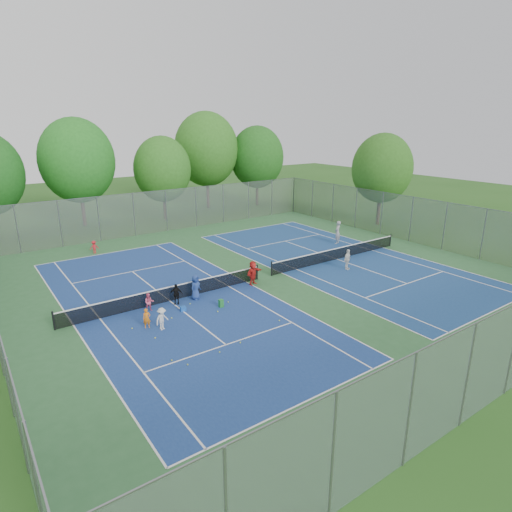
{
  "coord_description": "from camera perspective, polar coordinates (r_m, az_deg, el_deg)",
  "views": [
    {
      "loc": [
        -16.35,
        -22.14,
        10.28
      ],
      "look_at": [
        0.0,
        1.0,
        1.3
      ],
      "focal_mm": 30.0,
      "sensor_mm": 36.0,
      "label": 1
    }
  ],
  "objects": [
    {
      "name": "ground",
      "position": [
        29.39,
        1.13,
        -2.9
      ],
      "size": [
        120.0,
        120.0,
        0.0
      ],
      "primitive_type": "plane",
      "color": "#245119",
      "rests_on": "ground"
    },
    {
      "name": "court_pad",
      "position": [
        29.38,
        1.13,
        -2.89
      ],
      "size": [
        32.0,
        32.0,
        0.01
      ],
      "primitive_type": "cube",
      "color": "#2D5F32",
      "rests_on": "ground"
    },
    {
      "name": "court_left",
      "position": [
        26.14,
        -11.4,
        -5.91
      ],
      "size": [
        10.97,
        23.77,
        0.01
      ],
      "primitive_type": "cube",
      "color": "navy",
      "rests_on": "court_pad"
    },
    {
      "name": "court_right",
      "position": [
        33.78,
        10.74,
        -0.42
      ],
      "size": [
        10.97,
        23.77,
        0.01
      ],
      "primitive_type": "cube",
      "color": "navy",
      "rests_on": "court_pad"
    },
    {
      "name": "net_left",
      "position": [
        25.97,
        -11.46,
        -5.02
      ],
      "size": [
        12.87,
        0.1,
        0.91
      ],
      "primitive_type": "cube",
      "color": "black",
      "rests_on": "ground"
    },
    {
      "name": "net_right",
      "position": [
        33.65,
        10.78,
        0.29
      ],
      "size": [
        12.87,
        0.1,
        0.91
      ],
      "primitive_type": "cube",
      "color": "black",
      "rests_on": "ground"
    },
    {
      "name": "fence_north",
      "position": [
        42.32,
        -11.87,
        5.93
      ],
      "size": [
        32.0,
        0.1,
        4.0
      ],
      "primitive_type": "cube",
      "color": "gray",
      "rests_on": "ground"
    },
    {
      "name": "fence_east",
      "position": [
        40.07,
        19.97,
        4.6
      ],
      "size": [
        0.1,
        32.0,
        4.0
      ],
      "primitive_type": "cube",
      "rotation": [
        0.0,
        0.0,
        1.57
      ],
      "color": "gray",
      "rests_on": "ground"
    },
    {
      "name": "tree_nl",
      "position": [
        46.47,
        -22.75,
        11.65
      ],
      "size": [
        7.2,
        7.2,
        10.69
      ],
      "color": "#443326",
      "rests_on": "ground"
    },
    {
      "name": "tree_nc",
      "position": [
        47.14,
        -12.37,
        11.24
      ],
      "size": [
        6.0,
        6.0,
        8.85
      ],
      "color": "#443326",
      "rests_on": "ground"
    },
    {
      "name": "tree_nr",
      "position": [
        52.75,
        -6.64,
        13.96
      ],
      "size": [
        7.6,
        7.6,
        11.42
      ],
      "color": "#443326",
      "rests_on": "ground"
    },
    {
      "name": "tree_ne",
      "position": [
        54.32,
        0.14,
        13.03
      ],
      "size": [
        6.6,
        6.6,
        9.77
      ],
      "color": "#443326",
      "rests_on": "ground"
    },
    {
      "name": "tree_side_e",
      "position": [
        45.42,
        16.47,
        11.15
      ],
      "size": [
        6.0,
        6.0,
        9.2
      ],
      "color": "#443326",
      "rests_on": "ground"
    },
    {
      "name": "ball_crate",
      "position": [
        24.69,
        -9.7,
        -6.96
      ],
      "size": [
        0.35,
        0.35,
        0.26
      ],
      "primitive_type": "cube",
      "rotation": [
        0.0,
        0.0,
        -0.18
      ],
      "color": "blue",
      "rests_on": "ground"
    },
    {
      "name": "ball_hopper",
      "position": [
        24.85,
        -4.68,
        -6.32
      ],
      "size": [
        0.25,
        0.25,
        0.48
      ],
      "primitive_type": "cube",
      "rotation": [
        0.0,
        0.0,
        -0.02
      ],
      "color": "#258833",
      "rests_on": "ground"
    },
    {
      "name": "student_a",
      "position": [
        23.0,
        -14.36,
        -8.07
      ],
      "size": [
        0.45,
        0.35,
        1.08
      ],
      "primitive_type": "imported",
      "rotation": [
        0.0,
        0.0,
        -0.27
      ],
      "color": "orange",
      "rests_on": "ground"
    },
    {
      "name": "student_b",
      "position": [
        24.92,
        -14.06,
        -6.01
      ],
      "size": [
        0.63,
        0.56,
        1.07
      ],
      "primitive_type": "imported",
      "rotation": [
        0.0,
        0.0,
        -0.37
      ],
      "color": "#E3587B",
      "rests_on": "ground"
    },
    {
      "name": "student_c",
      "position": [
        22.61,
        -12.43,
        -8.19
      ],
      "size": [
        0.89,
        0.69,
        1.21
      ],
      "primitive_type": "imported",
      "rotation": [
        0.0,
        0.0,
        0.35
      ],
      "color": "silver",
      "rests_on": "ground"
    },
    {
      "name": "student_d",
      "position": [
        25.45,
        -10.61,
        -5.02
      ],
      "size": [
        0.79,
        0.64,
        1.26
      ],
      "primitive_type": "imported",
      "rotation": [
        0.0,
        0.0,
        -0.53
      ],
      "color": "black",
      "rests_on": "ground"
    },
    {
      "name": "student_e",
      "position": [
        25.9,
        -8.05,
        -4.14
      ],
      "size": [
        0.89,
        0.76,
        1.54
      ],
      "primitive_type": "imported",
      "rotation": [
        0.0,
        0.0,
        0.42
      ],
      "color": "navy",
      "rests_on": "ground"
    },
    {
      "name": "student_f",
      "position": [
        27.9,
        -0.41,
        -2.27
      ],
      "size": [
        1.56,
        0.98,
        1.61
      ],
      "primitive_type": "imported",
      "rotation": [
        0.0,
        0.0,
        0.37
      ],
      "color": "red",
      "rests_on": "ground"
    },
    {
      "name": "child_far_baseline",
      "position": [
        36.94,
        -20.78,
        1.11
      ],
      "size": [
        0.69,
        0.41,
        1.06
      ],
      "primitive_type": "imported",
      "rotation": [
        0.0,
        0.0,
        3.12
      ],
      "color": "red",
      "rests_on": "ground"
    },
    {
      "name": "instructor",
      "position": [
        37.9,
        10.81,
        3.11
      ],
      "size": [
        0.87,
        0.76,
        2.02
      ],
      "primitive_type": "imported",
      "rotation": [
        0.0,
        0.0,
        3.61
      ],
      "color": "gray",
      "rests_on": "ground"
    },
    {
      "name": "teen_court_b",
      "position": [
        31.43,
        12.1,
        -0.46
      ],
      "size": [
        0.96,
        0.61,
        1.52
      ],
      "primitive_type": "imported",
      "rotation": [
        0.0,
        0.0,
        0.29
      ],
      "color": "silver",
      "rests_on": "ground"
    },
    {
      "name": "tennis_ball_0",
      "position": [
        24.15,
        -14.61,
        -8.14
      ],
      "size": [
        0.07,
        0.07,
        0.07
      ],
      "primitive_type": "sphere",
      "color": "gold",
      "rests_on": "ground"
    },
    {
      "name": "tennis_ball_1",
      "position": [
        19.62,
        -9.11,
        -14.15
      ],
      "size": [
        0.07,
        0.07,
        0.07
      ],
      "primitive_type": "sphere",
      "color": "#C1CE2F",
      "rests_on": "ground"
    },
    {
      "name": "tennis_ball_2",
      "position": [
        23.92,
        -11.18,
        -8.15
      ],
      "size": [
        0.07,
        0.07,
        0.07
      ],
      "primitive_type": "sphere",
      "color": "#E1F538",
      "rests_on": "ground"
    },
    {
      "name": "tennis_ball_3",
      "position": [
        25.47,
        -3.73,
        -6.18
      ],
      "size": [
        0.07,
        0.07,
        0.07
      ],
      "primitive_type": "sphere",
      "color": "#D4E635",
      "rests_on": "ground"
    },
    {
      "name": "tennis_ball_4",
      "position": [
        25.48,
        -8.79,
        -6.35
      ],
      "size": [
        0.07,
        0.07,
        0.07
      ],
      "primitive_type": "sphere",
      "color": "#BFDE33",
      "rests_on": "ground"
    },
    {
      "name": "tennis_ball_5",
      "position": [
        24.3,
        -5.13,
        -7.43
      ],
      "size": [
        0.07,
        0.07,
        0.07
      ],
      "primitive_type": "sphere",
      "color": "#CFEB36",
      "rests_on": "ground"
    },
    {
      "name": "tennis_ball_6",
      "position": [
        20.37,
        -4.87,
        -12.69
      ],
      "size": [
        0.07,
        0.07,
        0.07
      ],
      "primitive_type": "sphere",
      "color": "#B0C42D",
      "rests_on": "ground"
    },
    {
      "name": "tennis_ball_7",
      "position": [
        22.06,
        -13.3,
        -10.62
      ],
      "size": [
        0.07,
        0.07,
        0.07
      ],
      "primitive_type": "sphere",
      "color": "yellow",
      "rests_on": "ground"
    },
    {
      "name": "tennis_ball_8",
      "position": [
        23.22,
        3.13,
        -8.64
      ],
      "size": [
        0.07,
        0.07,
        0.07
      ],
      "primitive_type": "sphere",
      "color": "#E1F338",
      "rests_on": "ground"
    },
    {
      "name": "tennis_ball_9",
      "position": [
        21.09,
        -2.11,
        -11.51
      ],
      "size": [
        0.07,
        0.07,
        0.07
      ],
      "primitive_type": "sphere",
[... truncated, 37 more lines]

